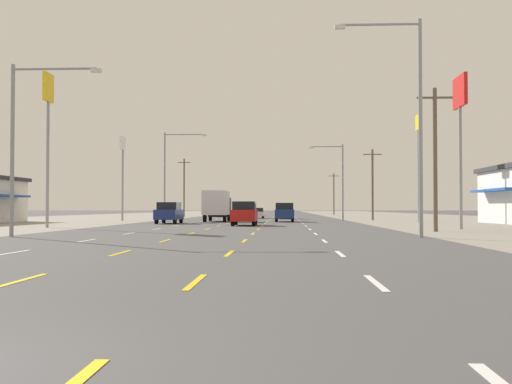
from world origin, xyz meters
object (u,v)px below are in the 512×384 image
(sedan_center_turn_farther, at_px, (257,213))
(pole_sign_left_row_2, at_px, (123,158))
(streetlight_right_row_1, at_px, (339,176))
(suv_far_left_near, at_px, (169,213))
(pole_sign_right_row_1, at_px, (460,108))
(suv_center_turn_nearest, at_px, (244,213))
(streetlight_left_row_1, at_px, (169,169))
(suv_inner_right_far, at_px, (283,211))
(box_truck_inner_left_midfar, at_px, (217,204))
(suv_inner_right_mid, at_px, (284,212))
(hatchback_inner_left_farthest, at_px, (238,212))
(hatchback_inner_left_distant_b, at_px, (241,212))
(pole_sign_left_row_1, at_px, (48,114))
(pole_sign_right_row_2, at_px, (418,145))
(sedan_far_left_distant_a, at_px, (220,212))
(streetlight_left_row_0, at_px, (23,134))
(streetlight_right_row_0, at_px, (412,112))

(sedan_center_turn_farther, relative_size, pole_sign_left_row_2, 0.47)
(pole_sign_left_row_2, relative_size, streetlight_right_row_1, 1.11)
(suv_far_left_near, xyz_separation_m, pole_sign_right_row_1, (22.76, -14.49, 7.24))
(suv_center_turn_nearest, xyz_separation_m, streetlight_left_row_1, (-9.86, 19.09, 4.90))
(pole_sign_left_row_2, bearing_deg, pole_sign_right_row_1, -41.20)
(suv_inner_right_far, bearing_deg, box_truck_inner_left_midfar, -112.46)
(suv_inner_right_mid, height_order, pole_sign_right_row_1, pole_sign_right_row_1)
(hatchback_inner_left_farthest, distance_m, hatchback_inner_left_distant_b, 11.16)
(pole_sign_left_row_1, xyz_separation_m, streetlight_left_row_1, (4.41, 25.02, -2.53))
(pole_sign_left_row_2, bearing_deg, suv_center_turn_nearest, -50.61)
(hatchback_inner_left_farthest, xyz_separation_m, pole_sign_right_row_2, (20.22, -29.37, 6.94))
(pole_sign_left_row_1, distance_m, streetlight_left_row_1, 25.53)
(box_truck_inner_left_midfar, xyz_separation_m, streetlight_left_row_1, (-6.01, 4.74, 4.09))
(sedan_far_left_distant_a, bearing_deg, box_truck_inner_left_midfar, -84.51)
(streetlight_left_row_0, bearing_deg, sedan_far_left_distant_a, 87.84)
(suv_far_left_near, bearing_deg, streetlight_right_row_1, 37.20)
(suv_inner_right_mid, xyz_separation_m, sedan_center_turn_farther, (-3.75, 21.49, -0.27))
(suv_far_left_near, xyz_separation_m, pole_sign_left_row_2, (-7.60, 12.08, 6.06))
(streetlight_right_row_1, bearing_deg, pole_sign_right_row_2, -47.12)
(sedan_center_turn_farther, bearing_deg, hatchback_inner_left_distant_b, 102.03)
(sedan_far_left_distant_a, relative_size, streetlight_right_row_0, 0.42)
(suv_inner_right_mid, bearing_deg, hatchback_inner_left_farthest, 104.33)
(sedan_center_turn_farther, xyz_separation_m, streetlight_left_row_0, (-9.41, -56.01, 4.39))
(suv_far_left_near, relative_size, box_truck_inner_left_midfar, 0.68)
(streetlight_left_row_0, distance_m, streetlight_right_row_0, 19.38)
(sedan_far_left_distant_a, distance_m, streetlight_right_row_0, 72.05)
(streetlight_left_row_0, height_order, streetlight_right_row_1, streetlight_left_row_0)
(suv_far_left_near, height_order, streetlight_right_row_1, streetlight_right_row_1)
(hatchback_inner_left_distant_b, relative_size, pole_sign_left_row_2, 0.41)
(pole_sign_right_row_2, xyz_separation_m, streetlight_left_row_0, (-26.56, -31.87, -2.58))
(hatchback_inner_left_farthest, height_order, sedan_far_left_distant_a, hatchback_inner_left_farthest)
(pole_sign_left_row_1, height_order, pole_sign_right_row_2, pole_sign_left_row_1)
(hatchback_inner_left_farthest, height_order, streetlight_right_row_1, streetlight_right_row_1)
(suv_center_turn_nearest, bearing_deg, streetlight_right_row_0, -65.16)
(pole_sign_right_row_1, xyz_separation_m, pole_sign_right_row_2, (1.40, 19.56, -0.54))
(suv_center_turn_nearest, bearing_deg, streetlight_left_row_1, 117.30)
(suv_center_turn_nearest, height_order, pole_sign_right_row_1, pole_sign_right_row_1)
(pole_sign_left_row_1, relative_size, streetlight_left_row_1, 1.14)
(suv_far_left_near, xyz_separation_m, hatchback_inner_left_distant_b, (3.52, 45.59, -0.24))
(suv_center_turn_nearest, bearing_deg, streetlight_right_row_1, 63.55)
(hatchback_inner_left_farthest, height_order, streetlight_left_row_0, streetlight_left_row_0)
(box_truck_inner_left_midfar, height_order, pole_sign_right_row_1, pole_sign_right_row_1)
(suv_inner_right_mid, xyz_separation_m, pole_sign_right_row_2, (13.40, -2.66, 6.70))
(pole_sign_right_row_2, relative_size, streetlight_right_row_0, 1.01)
(pole_sign_left_row_1, bearing_deg, pole_sign_right_row_1, -4.51)
(suv_center_turn_nearest, relative_size, suv_inner_right_far, 1.00)
(suv_inner_right_far, relative_size, pole_sign_left_row_1, 0.43)
(pole_sign_left_row_2, bearing_deg, hatchback_inner_left_farthest, 62.70)
(pole_sign_left_row_1, xyz_separation_m, streetlight_right_row_0, (23.79, -14.63, -2.29))
(streetlight_left_row_1, bearing_deg, suv_far_left_near, -79.35)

